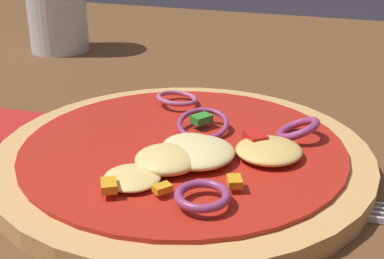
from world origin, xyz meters
name	(u,v)px	position (x,y,z in m)	size (l,w,h in m)	color
dining_table	(253,195)	(0.00, 0.00, 0.02)	(1.24, 1.05, 0.04)	brown
pizza	(185,156)	(-0.05, -0.01, 0.05)	(0.26, 0.26, 0.03)	tan
beer_glass	(57,8)	(-0.29, 0.23, 0.09)	(0.07, 0.07, 0.12)	silver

